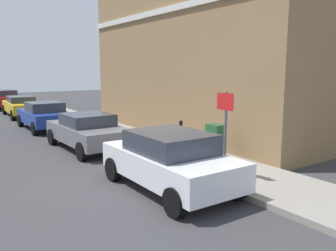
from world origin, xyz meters
name	(u,v)px	position (x,y,z in m)	size (l,w,h in m)	color
ground	(151,175)	(0.00, 0.00, 0.00)	(80.00, 80.00, 0.00)	#38383A
sidewalk	(120,134)	(1.99, 6.00, 0.07)	(2.43, 30.00, 0.15)	gray
corner_building	(227,48)	(7.11, 4.41, 4.05)	(7.92, 12.81, 8.10)	olive
car_white	(170,160)	(-0.24, -1.28, 0.78)	(1.97, 4.01, 1.48)	silver
car_grey	(88,131)	(-0.25, 4.20, 0.71)	(2.05, 4.23, 1.36)	slate
car_blue	(44,115)	(-0.40, 9.66, 0.72)	(1.91, 4.10, 1.40)	navy
car_yellow	(21,106)	(-0.32, 15.42, 0.70)	(1.90, 4.51, 1.32)	gold
car_red	(3,99)	(-0.46, 21.12, 0.77)	(2.03, 4.33, 1.45)	maroon
utility_cabinet	(215,144)	(2.28, -0.18, 0.68)	(0.46, 0.61, 1.15)	#1E4C28
bollard_near_cabinet	(181,133)	(2.38, 1.80, 0.70)	(0.14, 0.14, 1.04)	black
street_sign	(225,122)	(1.20, -1.74, 1.66)	(0.08, 0.60, 2.30)	#59595B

